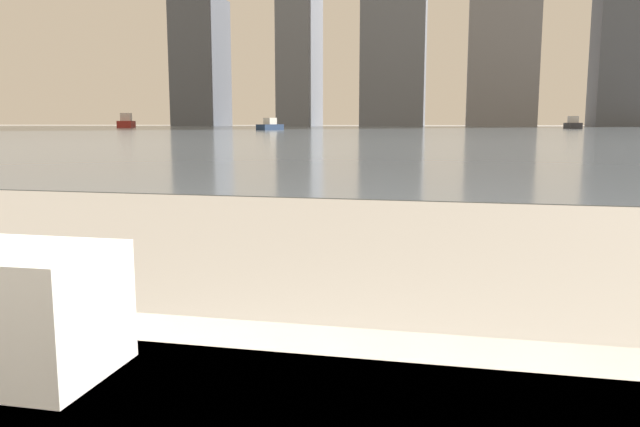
% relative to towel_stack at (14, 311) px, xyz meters
% --- Properties ---
extents(towel_stack, '(0.24, 0.17, 0.16)m').
position_rel_towel_stack_xyz_m(towel_stack, '(0.00, 0.00, 0.00)').
color(towel_stack, white).
rests_on(towel_stack, bathtub).
extents(harbor_water, '(180.00, 110.00, 0.01)m').
position_rel_towel_stack_xyz_m(harbor_water, '(0.03, 61.18, -0.62)').
color(harbor_water, slate).
rests_on(harbor_water, ground_plane).
extents(harbor_boat_0, '(1.55, 4.10, 1.52)m').
position_rel_towel_stack_xyz_m(harbor_boat_0, '(14.09, 80.26, -0.09)').
color(harbor_boat_0, '#2D2D33').
rests_on(harbor_boat_0, harbor_water).
extents(harbor_boat_2, '(3.74, 5.71, 2.03)m').
position_rel_towel_stack_xyz_m(harbor_boat_2, '(-44.84, 79.48, 0.10)').
color(harbor_boat_2, maroon).
rests_on(harbor_boat_2, harbor_water).
extents(harbor_boat_3, '(2.15, 3.47, 1.23)m').
position_rel_towel_stack_xyz_m(harbor_boat_3, '(-18.06, 60.39, -0.19)').
color(harbor_boat_3, navy).
rests_on(harbor_boat_3, harbor_water).
extents(skyline_tower_0, '(8.65, 10.88, 24.69)m').
position_rel_towel_stack_xyz_m(skyline_tower_0, '(-49.45, 117.18, 11.72)').
color(skyline_tower_0, '#4C515B').
rests_on(skyline_tower_0, ground_plane).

